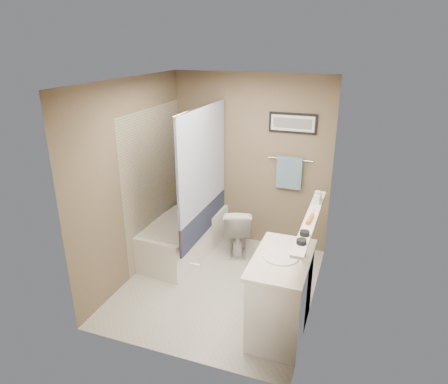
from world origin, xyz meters
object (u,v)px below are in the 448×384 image
(vanity, at_px, (281,296))
(candle_bowl_near, at_px, (301,242))
(bathtub, at_px, (184,236))
(toilet, at_px, (238,229))
(hair_brush_front, at_px, (310,219))
(glass_jar, at_px, (318,196))
(candle_bowl_far, at_px, (305,233))
(soap_bottle, at_px, (317,197))

(vanity, distance_m, candle_bowl_near, 0.78)
(bathtub, xyz_separation_m, toilet, (0.69, 0.28, 0.08))
(hair_brush_front, bearing_deg, glass_jar, 90.00)
(hair_brush_front, bearing_deg, bathtub, 155.59)
(toilet, bearing_deg, candle_bowl_near, 107.70)
(candle_bowl_near, relative_size, candle_bowl_far, 1.00)
(bathtub, relative_size, glass_jar, 15.00)
(candle_bowl_far, xyz_separation_m, hair_brush_front, (0.00, 0.32, 0.00))
(candle_bowl_near, relative_size, soap_bottle, 0.61)
(bathtub, height_order, glass_jar, glass_jar)
(toilet, height_order, glass_jar, glass_jar)
(candle_bowl_far, xyz_separation_m, glass_jar, (0.00, 0.90, 0.03))
(bathtub, bearing_deg, glass_jar, -1.95)
(bathtub, xyz_separation_m, candle_bowl_near, (1.79, -1.31, 0.89))
(candle_bowl_near, distance_m, candle_bowl_far, 0.17)
(bathtub, distance_m, soap_bottle, 2.04)
(soap_bottle, bearing_deg, glass_jar, 90.00)
(bathtub, xyz_separation_m, vanity, (1.60, -1.13, 0.15))
(glass_jar, bearing_deg, hair_brush_front, -90.00)
(soap_bottle, bearing_deg, candle_bowl_far, -90.00)
(candle_bowl_near, bearing_deg, hair_brush_front, 90.00)
(vanity, relative_size, candle_bowl_far, 10.00)
(hair_brush_front, bearing_deg, toilet, 135.07)
(glass_jar, bearing_deg, bathtub, 172.64)
(candle_bowl_near, distance_m, glass_jar, 1.08)
(toilet, relative_size, candle_bowl_near, 7.43)
(bathtub, distance_m, glass_jar, 2.02)
(vanity, relative_size, hair_brush_front, 4.09)
(candle_bowl_far, height_order, hair_brush_front, hair_brush_front)
(bathtub, relative_size, hair_brush_front, 6.82)
(vanity, xyz_separation_m, candle_bowl_near, (0.19, -0.18, 0.73))
(toilet, height_order, candle_bowl_near, candle_bowl_near)
(vanity, bearing_deg, bathtub, 144.45)
(glass_jar, xyz_separation_m, soap_bottle, (0.00, -0.10, 0.02))
(bathtub, relative_size, candle_bowl_far, 16.67)
(candle_bowl_far, bearing_deg, glass_jar, 90.00)
(vanity, distance_m, hair_brush_front, 0.82)
(toilet, bearing_deg, vanity, 105.97)
(toilet, xyz_separation_m, hair_brush_front, (1.09, -1.09, 0.80))
(candle_bowl_far, bearing_deg, soap_bottle, 90.00)
(hair_brush_front, height_order, glass_jar, glass_jar)
(bathtub, distance_m, hair_brush_front, 2.15)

